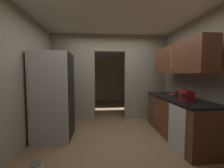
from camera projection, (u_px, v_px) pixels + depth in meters
name	position (u px, v px, depth m)	size (l,w,h in m)	color
ground	(116.00, 142.00, 3.00)	(20.00, 20.00, 0.00)	brown
kitchen_overhead_slab	(114.00, 20.00, 3.29)	(3.89, 7.18, 0.06)	silver
kitchen_partition	(110.00, 75.00, 4.48)	(3.49, 0.12, 2.60)	gray
adjoining_room_shell	(107.00, 76.00, 6.48)	(3.49, 2.96, 2.60)	gray
kitchen_flank_left	(8.00, 81.00, 2.30)	(0.10, 4.09, 2.60)	gray
kitchen_flank_right	(217.00, 80.00, 2.61)	(0.10, 4.09, 2.60)	gray
refrigerator	(54.00, 96.00, 3.11)	(0.75, 0.77, 1.85)	black
lower_cabinet_run	(178.00, 117.00, 3.21)	(0.70, 2.02, 0.89)	brown
dishwasher	(176.00, 129.00, 2.62)	(0.02, 0.56, 0.83)	#B7BABC
upper_cabinet_counterside	(179.00, 59.00, 3.12)	(0.36, 1.82, 0.62)	brown
boombox	(185.00, 95.00, 2.88)	(0.20, 0.35, 0.22)	maroon
book_stack	(173.00, 95.00, 3.31)	(0.13, 0.16, 0.06)	#388C47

